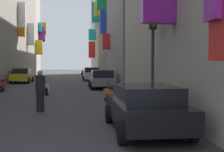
% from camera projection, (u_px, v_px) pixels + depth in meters
% --- Properties ---
extents(ground_plane, '(140.00, 140.00, 0.00)m').
position_uv_depth(ground_plane, '(59.00, 83.00, 31.92)').
color(ground_plane, '#38383D').
extents(building_left_mid_b, '(7.29, 6.89, 14.39)m').
position_uv_depth(building_left_mid_b, '(22.00, 35.00, 56.99)').
color(building_left_mid_b, '#B2A899').
rests_on(building_left_mid_b, ground).
extents(building_right_mid_c, '(7.04, 11.95, 18.83)m').
position_uv_depth(building_right_mid_c, '(126.00, 3.00, 38.01)').
color(building_right_mid_c, slate).
rests_on(building_right_mid_c, ground).
extents(building_right_far, '(7.17, 18.49, 16.23)m').
position_uv_depth(building_right_far, '(111.00, 28.00, 53.15)').
color(building_right_far, '#BCB29E').
rests_on(building_right_far, ground).
extents(parked_car_black, '(1.98, 4.40, 1.36)m').
position_uv_depth(parked_car_black, '(145.00, 107.00, 9.03)').
color(parked_car_black, black).
rests_on(parked_car_black, ground).
extents(parked_car_yellow, '(1.93, 4.38, 1.48)m').
position_uv_depth(parked_car_yellow, '(22.00, 75.00, 31.98)').
color(parked_car_yellow, gold).
rests_on(parked_car_yellow, ground).
extents(parked_car_grey, '(2.02, 4.05, 1.47)m').
position_uv_depth(parked_car_grey, '(102.00, 79.00, 24.59)').
color(parked_car_grey, slate).
rests_on(parked_car_grey, ground).
extents(parked_car_silver, '(2.02, 4.47, 1.54)m').
position_uv_depth(parked_car_silver, '(91.00, 74.00, 35.97)').
color(parked_car_silver, '#B7B7BC').
rests_on(parked_car_silver, ground).
extents(scooter_red, '(0.57, 1.98, 1.13)m').
position_uv_depth(scooter_red, '(2.00, 85.00, 22.09)').
color(scooter_red, red).
rests_on(scooter_red, ground).
extents(scooter_white, '(0.77, 1.83, 1.13)m').
position_uv_depth(scooter_white, '(44.00, 87.00, 19.87)').
color(scooter_white, silver).
rests_on(scooter_white, ground).
extents(scooter_orange, '(0.75, 1.93, 1.13)m').
position_uv_depth(scooter_orange, '(112.00, 94.00, 15.50)').
color(scooter_orange, orange).
rests_on(scooter_orange, ground).
extents(scooter_black, '(0.48, 1.92, 1.13)m').
position_uv_depth(scooter_black, '(83.00, 73.00, 47.34)').
color(scooter_black, black).
rests_on(scooter_black, ground).
extents(pedestrian_near_left, '(0.49, 0.49, 1.72)m').
position_uv_depth(pedestrian_near_left, '(40.00, 91.00, 12.76)').
color(pedestrian_near_left, black).
rests_on(pedestrian_near_left, ground).
extents(traffic_light_near_corner, '(0.26, 0.34, 4.09)m').
position_uv_depth(traffic_light_near_corner, '(153.00, 43.00, 12.14)').
color(traffic_light_near_corner, '#2D2D2D').
rests_on(traffic_light_near_corner, ground).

